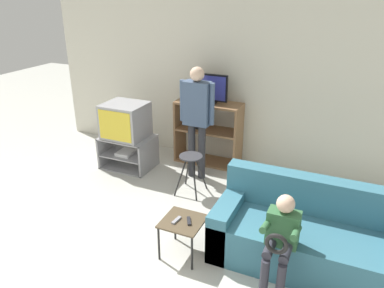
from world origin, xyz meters
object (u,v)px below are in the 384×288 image
object	(u,v)px
tv_stand	(128,152)
media_shelf	(208,132)
person_standing_adult	(197,113)
television_flat	(210,89)
snack_table	(183,225)
couch	(308,238)
folding_stool	(191,163)
remote_control_black	(189,221)
remote_control_white	(176,220)
television_main	(125,120)
person_seated_child	(281,237)

from	to	relation	value
tv_stand	media_shelf	bearing A→B (deg)	31.52
media_shelf	person_standing_adult	distance (m)	0.75
television_flat	snack_table	distance (m)	2.49
tv_stand	couch	size ratio (longest dim) A/B	0.41
television_flat	folding_stool	xyz separation A→B (m)	(0.13, -1.01, -0.79)
remote_control_black	tv_stand	bearing A→B (deg)	109.71
remote_control_black	remote_control_white	bearing A→B (deg)	169.21
media_shelf	television_flat	world-z (taller)	television_flat
snack_table	remote_control_white	world-z (taller)	remote_control_white
folding_stool	remote_control_white	xyz separation A→B (m)	(0.41, -1.28, -0.02)
snack_table	television_main	bearing A→B (deg)	137.52
television_flat	snack_table	bearing A→B (deg)	-75.00
couch	person_seated_child	world-z (taller)	person_seated_child
person_seated_child	remote_control_black	bearing A→B (deg)	175.17
remote_control_black	person_seated_child	bearing A→B (deg)	-33.77
folding_stool	person_seated_child	bearing A→B (deg)	-41.24
remote_control_black	remote_control_white	size ratio (longest dim) A/B	1.00
tv_stand	person_seated_child	world-z (taller)	person_seated_child
television_main	media_shelf	size ratio (longest dim) A/B	0.60
television_flat	snack_table	size ratio (longest dim) A/B	1.32
television_flat	couch	distance (m)	2.77
snack_table	remote_control_black	size ratio (longest dim) A/B	3.00
tv_stand	couch	distance (m)	3.20
remote_control_black	person_standing_adult	distance (m)	1.93
television_main	snack_table	distance (m)	2.42
remote_control_black	person_seated_child	distance (m)	0.98
tv_stand	media_shelf	size ratio (longest dim) A/B	0.76
snack_table	couch	xyz separation A→B (m)	(1.24, 0.42, -0.07)
remote_control_black	remote_control_white	distance (m)	0.13
television_flat	tv_stand	bearing A→B (deg)	-149.91
person_standing_adult	snack_table	bearing A→B (deg)	-71.11
tv_stand	remote_control_black	bearing A→B (deg)	-41.35
media_shelf	person_seated_child	distance (m)	2.88
tv_stand	person_seated_child	distance (m)	3.25
tv_stand	snack_table	xyz separation A→B (m)	(1.74, -1.60, 0.12)
remote_control_white	couch	size ratio (longest dim) A/B	0.07
media_shelf	remote_control_white	distance (m)	2.38
television_flat	remote_control_black	size ratio (longest dim) A/B	3.97
person_standing_adult	person_seated_child	distance (m)	2.46
media_shelf	tv_stand	bearing A→B (deg)	-148.48
tv_stand	remote_control_white	world-z (taller)	tv_stand
folding_stool	remote_control_white	distance (m)	1.34
television_main	person_standing_adult	xyz separation A→B (m)	(1.17, 0.12, 0.25)
tv_stand	person_standing_adult	distance (m)	1.39
person_standing_adult	couch	bearing A→B (deg)	-35.41
television_main	person_standing_adult	distance (m)	1.20
tv_stand	person_seated_child	size ratio (longest dim) A/B	0.82
person_standing_adult	remote_control_white	bearing A→B (deg)	-73.19
person_seated_child	snack_table	bearing A→B (deg)	175.88
remote_control_black	folding_stool	bearing A→B (deg)	84.49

